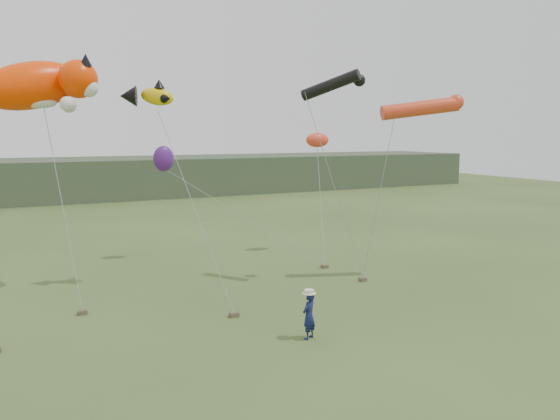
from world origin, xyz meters
The scene contains 8 objects.
ground centered at (0.00, 0.00, 0.00)m, with size 120.00×120.00×0.00m, color #385123.
headland centered at (-3.11, 44.69, 1.92)m, with size 90.00×13.00×4.00m.
festival_attendant centered at (-0.60, -0.19, 0.77)m, with size 0.56×0.37×1.55m, color #121A46.
sandbag_anchors centered at (-1.72, 4.80, 0.08)m, with size 15.00×4.96×0.16m.
cat_kite centered at (-7.47, 9.83, 8.56)m, with size 5.57×3.05×2.75m.
fish_kite centered at (-3.53, 8.45, 8.16)m, with size 2.38×1.55×1.18m.
tube_kites centered at (6.69, 4.61, 8.05)m, with size 6.72×3.59×2.16m.
misc_kites centered at (2.11, 12.36, 5.73)m, with size 9.40×2.62×2.00m.
Camera 1 is at (-9.08, -14.85, 6.58)m, focal length 35.00 mm.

